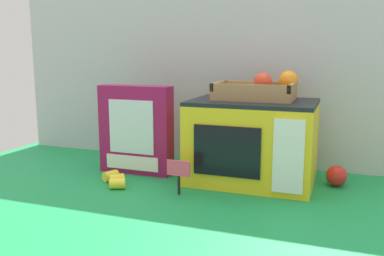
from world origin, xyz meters
TOP-DOWN VIEW (x-y plane):
  - ground_plane at (0.00, 0.00)m, footprint 1.70×1.70m
  - display_back_panel at (0.00, 0.22)m, footprint 1.61×0.03m
  - toy_microwave at (0.18, 0.01)m, footprint 0.38×0.27m
  - food_groups_crate at (0.19, 0.04)m, footprint 0.25×0.16m
  - cookie_set_box at (-0.21, -0.02)m, footprint 0.25×0.07m
  - price_sign at (0.01, -0.18)m, footprint 0.07×0.01m
  - loose_toy_banana at (-0.21, -0.17)m, footprint 0.11×0.11m
  - loose_toy_apple at (0.43, 0.05)m, footprint 0.06×0.06m

SIDE VIEW (x-z plane):
  - ground_plane at x=0.00m, z-range 0.00..0.00m
  - loose_toy_banana at x=-0.21m, z-range 0.00..0.03m
  - loose_toy_apple at x=0.43m, z-range 0.00..0.06m
  - price_sign at x=0.01m, z-range 0.02..0.12m
  - toy_microwave at x=0.18m, z-range 0.00..0.26m
  - cookie_set_box at x=-0.21m, z-range 0.00..0.29m
  - food_groups_crate at x=0.19m, z-range 0.24..0.33m
  - display_back_panel at x=0.00m, z-range 0.00..0.64m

